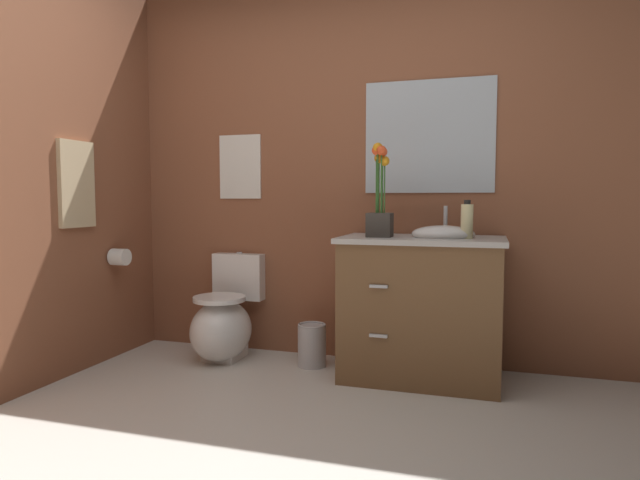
{
  "coord_description": "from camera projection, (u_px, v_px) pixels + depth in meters",
  "views": [
    {
      "loc": [
        0.89,
        -1.8,
        1.06
      ],
      "look_at": [
        -0.08,
        1.34,
        0.81
      ],
      "focal_mm": 30.64,
      "sensor_mm": 36.0,
      "label": 1
    }
  ],
  "objects": [
    {
      "name": "vanity_cabinet",
      "position": [
        421.0,
        306.0,
        3.2
      ],
      "size": [
        0.94,
        0.56,
        1.02
      ],
      "color": "brown",
      "rests_on": "ground_plane"
    },
    {
      "name": "toilet",
      "position": [
        224.0,
        322.0,
        3.62
      ],
      "size": [
        0.38,
        0.59,
        0.69
      ],
      "color": "white",
      "rests_on": "ground_plane"
    },
    {
      "name": "soap_bottle",
      "position": [
        467.0,
        221.0,
        3.04
      ],
      "size": [
        0.07,
        0.07,
        0.22
      ],
      "color": "beige",
      "rests_on": "vanity_cabinet"
    },
    {
      "name": "wall_poster",
      "position": [
        240.0,
        167.0,
        3.79
      ],
      "size": [
        0.31,
        0.01,
        0.44
      ],
      "primitive_type": "cube",
      "color": "silver"
    },
    {
      "name": "hanging_towel",
      "position": [
        77.0,
        184.0,
        3.28
      ],
      "size": [
        0.03,
        0.28,
        0.52
      ],
      "primitive_type": "cube",
      "color": "tan"
    },
    {
      "name": "flower_vase",
      "position": [
        380.0,
        204.0,
        3.17
      ],
      "size": [
        0.14,
        0.14,
        0.54
      ],
      "color": "#38332D",
      "rests_on": "vanity_cabinet"
    },
    {
      "name": "wall_back",
      "position": [
        379.0,
        170.0,
        3.54
      ],
      "size": [
        4.67,
        0.05,
        2.5
      ],
      "primitive_type": "cube",
      "color": "brown",
      "rests_on": "ground_plane"
    },
    {
      "name": "wall_mirror",
      "position": [
        429.0,
        137.0,
        3.4
      ],
      "size": [
        0.8,
        0.01,
        0.7
      ],
      "primitive_type": "cube",
      "color": "#B2BCC6"
    },
    {
      "name": "toilet_paper_roll",
      "position": [
        120.0,
        257.0,
        3.59
      ],
      "size": [
        0.11,
        0.11,
        0.11
      ],
      "primitive_type": "cylinder",
      "rotation": [
        0.0,
        1.57,
        0.0
      ],
      "color": "white"
    },
    {
      "name": "trash_bin",
      "position": [
        312.0,
        345.0,
        3.46
      ],
      "size": [
        0.18,
        0.18,
        0.27
      ],
      "color": "#B7B7BC",
      "rests_on": "ground_plane"
    },
    {
      "name": "wall_left",
      "position": [
        15.0,
        163.0,
        2.9
      ],
      "size": [
        0.05,
        4.74,
        2.5
      ],
      "primitive_type": "cube",
      "color": "brown",
      "rests_on": "ground_plane"
    }
  ]
}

